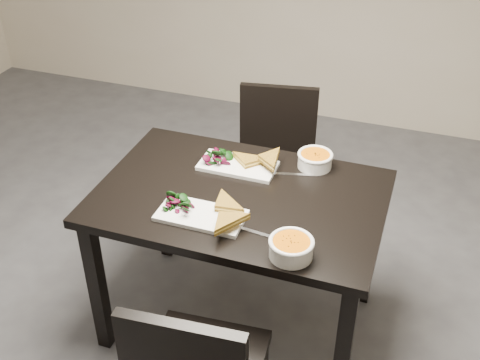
{
  "coord_description": "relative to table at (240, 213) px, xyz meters",
  "views": [
    {
      "loc": [
        1.16,
        -1.64,
        2.19
      ],
      "look_at": [
        0.49,
        0.28,
        0.82
      ],
      "focal_mm": 44.59,
      "sensor_mm": 36.0,
      "label": 1
    }
  ],
  "objects": [
    {
      "name": "cutlery_far",
      "position": [
        0.17,
        0.21,
        0.1
      ],
      "size": [
        0.18,
        0.06,
        0.0
      ],
      "primitive_type": "cube",
      "rotation": [
        0.0,
        0.0,
        0.25
      ],
      "color": "silver",
      "rests_on": "table"
    },
    {
      "name": "cutlery_near",
      "position": [
        0.13,
        -0.22,
        0.1
      ],
      "size": [
        0.18,
        0.03,
        0.0
      ],
      "primitive_type": "cube",
      "rotation": [
        0.0,
        0.0,
        -0.1
      ],
      "color": "silver",
      "rests_on": "table"
    },
    {
      "name": "ground",
      "position": [
        -0.49,
        -0.28,
        -0.65
      ],
      "size": [
        5.0,
        5.0,
        0.0
      ],
      "primitive_type": "plane",
      "color": "#47474C",
      "rests_on": "ground"
    },
    {
      "name": "table",
      "position": [
        0.0,
        0.0,
        0.0
      ],
      "size": [
        1.2,
        0.8,
        0.75
      ],
      "color": "black",
      "rests_on": "ground"
    },
    {
      "name": "soup_bowl_near",
      "position": [
        0.3,
        -0.31,
        0.14
      ],
      "size": [
        0.17,
        0.17,
        0.07
      ],
      "color": "white",
      "rests_on": "table"
    },
    {
      "name": "salad_far",
      "position": [
        -0.18,
        0.19,
        0.14
      ],
      "size": [
        0.11,
        0.1,
        0.05
      ],
      "primitive_type": null,
      "color": "black",
      "rests_on": "plate_far"
    },
    {
      "name": "plate_far",
      "position": [
        -0.08,
        0.19,
        0.11
      ],
      "size": [
        0.34,
        0.17,
        0.02
      ],
      "primitive_type": "cube",
      "color": "white",
      "rests_on": "table"
    },
    {
      "name": "soup_bowl_far",
      "position": [
        0.25,
        0.31,
        0.14
      ],
      "size": [
        0.16,
        0.16,
        0.07
      ],
      "color": "white",
      "rests_on": "table"
    },
    {
      "name": "chair_far",
      "position": [
        -0.06,
        0.75,
        -0.17
      ],
      "size": [
        0.49,
        0.49,
        0.85
      ],
      "rotation": [
        0.0,
        0.0,
        0.18
      ],
      "color": "black",
      "rests_on": "ground"
    },
    {
      "name": "sandwich_near",
      "position": [
        -0.03,
        -0.19,
        0.14
      ],
      "size": [
        0.19,
        0.15,
        0.06
      ],
      "primitive_type": null,
      "rotation": [
        0.0,
        0.0,
        0.13
      ],
      "color": "#A97E23",
      "rests_on": "plate_near"
    },
    {
      "name": "salad_near",
      "position": [
        -0.19,
        -0.2,
        0.14
      ],
      "size": [
        0.11,
        0.1,
        0.05
      ],
      "primitive_type": null,
      "color": "black",
      "rests_on": "plate_near"
    },
    {
      "name": "sandwich_far",
      "position": [
        -0.01,
        0.18,
        0.14
      ],
      "size": [
        0.21,
        0.21,
        0.06
      ],
      "primitive_type": null,
      "rotation": [
        0.0,
        0.0,
        0.82
      ],
      "color": "#A97E23",
      "rests_on": "plate_far"
    },
    {
      "name": "plate_near",
      "position": [
        -0.09,
        -0.2,
        0.11
      ],
      "size": [
        0.35,
        0.17,
        0.02
      ],
      "primitive_type": "cube",
      "color": "white",
      "rests_on": "table"
    }
  ]
}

